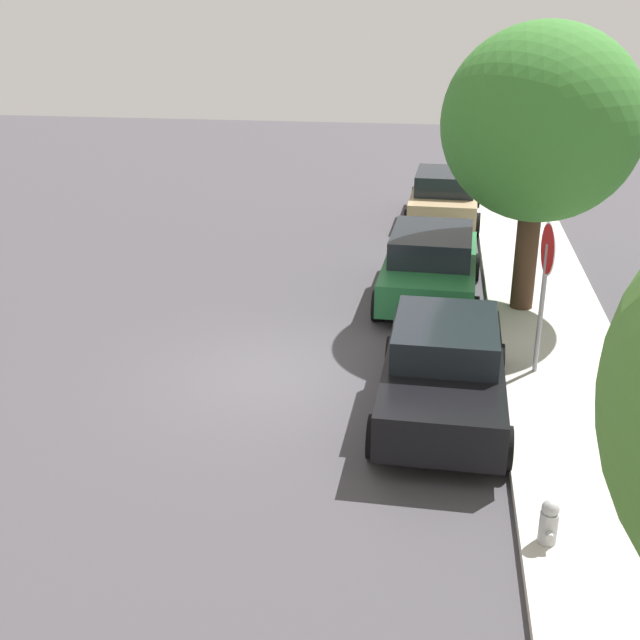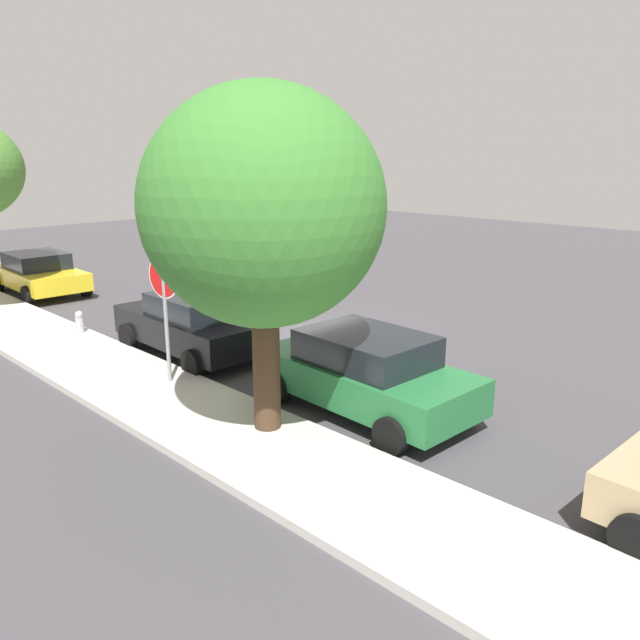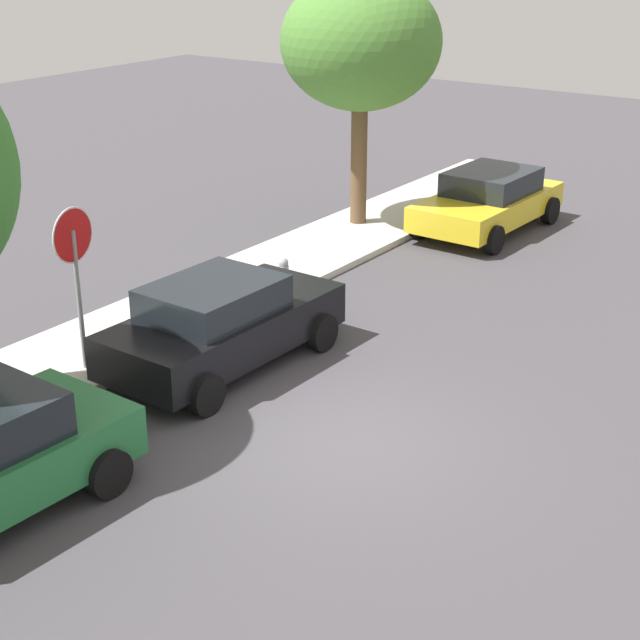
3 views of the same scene
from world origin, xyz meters
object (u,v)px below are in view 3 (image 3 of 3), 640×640
stop_sign (75,260)px  parked_car_black (222,323)px  street_tree_mid_block (361,43)px  fire_hydrant (283,275)px  parked_car_yellow (488,200)px

stop_sign → parked_car_black: stop_sign is taller
street_tree_mid_block → fire_hydrant: bearing=-165.6°
stop_sign → fire_hydrant: (4.78, -0.33, -1.57)m
stop_sign → fire_hydrant: size_ratio=3.87×
stop_sign → parked_car_black: (1.49, -1.59, -1.16)m
parked_car_yellow → street_tree_mid_block: street_tree_mid_block is taller
parked_car_black → parked_car_yellow: parked_car_black is taller
stop_sign → street_tree_mid_block: 9.50m
parked_car_yellow → street_tree_mid_block: size_ratio=0.74×
stop_sign → parked_car_black: size_ratio=0.65×
stop_sign → fire_hydrant: bearing=-3.9°
street_tree_mid_block → fire_hydrant: size_ratio=8.02×
stop_sign → parked_car_yellow: (10.79, -1.73, -1.21)m
parked_car_black → fire_hydrant: 3.54m
stop_sign → parked_car_yellow: bearing=-9.1°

